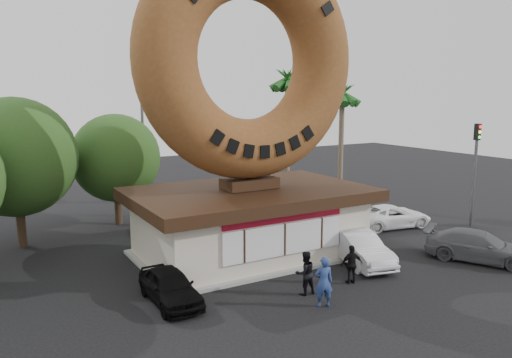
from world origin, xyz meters
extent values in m
plane|color=black|center=(0.00, 0.00, 0.00)|extent=(90.00, 90.00, 0.00)
cube|color=beige|center=(0.00, 6.00, 1.50)|extent=(10.00, 6.00, 3.00)
cube|color=#999993|center=(0.00, 6.00, 0.07)|extent=(10.60, 6.60, 0.15)
cube|color=#3F3F3F|center=(0.00, 6.00, 3.05)|extent=(10.00, 6.00, 0.10)
cube|color=black|center=(0.00, 6.00, 3.00)|extent=(11.20, 7.20, 0.55)
cube|color=silver|center=(0.00, 2.95, 1.55)|extent=(6.00, 0.12, 1.40)
cube|color=maroon|center=(0.00, 2.93, 2.55)|extent=(6.00, 0.10, 0.45)
cube|color=black|center=(0.00, 6.00, 3.55)|extent=(2.60, 1.40, 0.50)
torus|color=brown|center=(0.00, 6.00, 9.30)|extent=(11.00, 2.80, 11.00)
cylinder|color=#473321|center=(-9.50, 13.00, 1.65)|extent=(0.44, 0.44, 3.30)
sphere|color=#294F1C|center=(-9.50, 13.00, 4.65)|extent=(6.00, 6.00, 6.00)
cylinder|color=#473321|center=(-4.00, 15.00, 1.43)|extent=(0.44, 0.44, 2.86)
sphere|color=#294F1C|center=(-4.00, 15.00, 4.03)|extent=(5.20, 5.20, 5.20)
cylinder|color=#726651|center=(7.50, 14.00, 4.50)|extent=(0.36, 0.36, 9.00)
cylinder|color=#726651|center=(11.00, 12.50, 4.00)|extent=(0.36, 0.36, 8.00)
cylinder|color=#59595E|center=(-2.00, 16.00, 4.00)|extent=(0.18, 0.18, 8.00)
cylinder|color=#59595E|center=(-1.10, 16.00, 7.90)|extent=(1.80, 0.12, 0.12)
cube|color=#59595E|center=(-0.20, 16.00, 7.85)|extent=(0.45, 0.20, 0.12)
cylinder|color=#59595E|center=(14.00, 4.00, 3.00)|extent=(0.18, 0.18, 6.00)
cube|color=black|center=(14.00, 4.00, 5.60)|extent=(0.30, 0.28, 0.95)
sphere|color=red|center=(14.00, 3.85, 5.90)|extent=(0.18, 0.18, 0.18)
sphere|color=yellow|center=(14.00, 3.85, 5.60)|extent=(0.18, 0.18, 0.18)
sphere|color=green|center=(14.00, 3.85, 5.30)|extent=(0.18, 0.18, 0.18)
imported|color=navy|center=(-0.63, -0.66, 0.96)|extent=(0.82, 0.68, 1.91)
imported|color=black|center=(-0.55, 0.63, 0.87)|extent=(0.89, 0.71, 1.74)
imported|color=black|center=(1.79, 0.58, 0.82)|extent=(1.03, 0.63, 1.64)
imported|color=black|center=(-5.41, 2.51, 0.65)|extent=(1.54, 3.81, 1.30)
imported|color=silver|center=(3.73, 2.38, 0.74)|extent=(2.47, 4.74, 1.49)
imported|color=#5C5E62|center=(8.86, -0.27, 0.71)|extent=(4.12, 5.22, 1.41)
imported|color=white|center=(9.73, 6.22, 0.66)|extent=(5.04, 2.94, 1.32)
camera|label=1|loc=(-11.54, -14.45, 7.80)|focal=35.00mm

